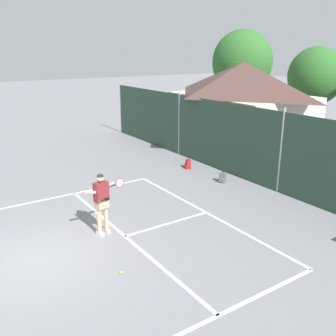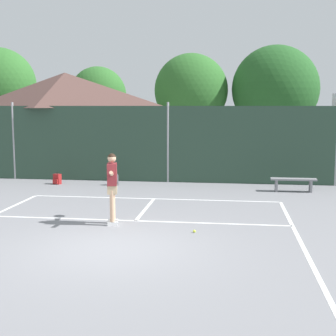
# 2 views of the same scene
# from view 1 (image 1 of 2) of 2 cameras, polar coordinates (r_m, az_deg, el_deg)

# --- Properties ---
(ground_plane) EXTENTS (120.00, 120.00, 0.00)m
(ground_plane) POSITION_cam_1_polar(r_m,az_deg,el_deg) (10.45, -19.00, -13.27)
(ground_plane) COLOR gray
(court_markings) EXTENTS (8.30, 11.10, 0.01)m
(court_markings) POSITION_cam_1_polar(r_m,az_deg,el_deg) (10.58, -15.56, -12.48)
(court_markings) COLOR white
(court_markings) RESTS_ON ground
(chainlink_fence) EXTENTS (26.09, 0.09, 3.20)m
(chainlink_fence) POSITION_cam_1_polar(r_m,az_deg,el_deg) (14.54, 16.71, 2.20)
(chainlink_fence) COLOR #284233
(chainlink_fence) RESTS_ON ground
(clubhouse_building) EXTENTS (7.02, 5.24, 4.60)m
(clubhouse_building) POSITION_cam_1_polar(r_m,az_deg,el_deg) (20.22, 11.11, 9.23)
(clubhouse_building) COLOR silver
(clubhouse_building) RESTS_ON ground
(tennis_player) EXTENTS (0.46, 1.40, 1.85)m
(tennis_player) POSITION_cam_1_polar(r_m,az_deg,el_deg) (10.97, -9.98, -4.54)
(tennis_player) COLOR silver
(tennis_player) RESTS_ON ground
(tennis_ball) EXTENTS (0.07, 0.07, 0.07)m
(tennis_ball) POSITION_cam_1_polar(r_m,az_deg,el_deg) (9.51, -7.07, -15.40)
(tennis_ball) COLOR #CCE033
(tennis_ball) RESTS_ON ground
(backpack_red) EXTENTS (0.33, 0.31, 0.46)m
(backpack_red) POSITION_cam_1_polar(r_m,az_deg,el_deg) (17.12, 3.04, 0.55)
(backpack_red) COLOR maroon
(backpack_red) RESTS_ON ground
(backpack_grey) EXTENTS (0.33, 0.31, 0.46)m
(backpack_grey) POSITION_cam_1_polar(r_m,az_deg,el_deg) (15.47, 8.28, -1.49)
(backpack_grey) COLOR slate
(backpack_grey) RESTS_ON ground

